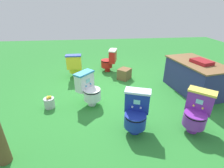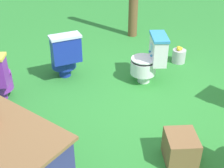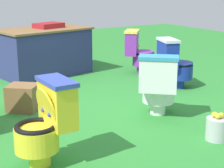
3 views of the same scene
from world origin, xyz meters
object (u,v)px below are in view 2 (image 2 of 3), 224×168
(small_crate, at_px, (180,148))
(lemon_bucket, at_px, (179,56))
(toilet_white, at_px, (150,59))
(toilet_blue, at_px, (65,55))

(small_crate, bearing_deg, lemon_bucket, -54.81)
(toilet_white, relative_size, small_crate, 2.10)
(toilet_blue, bearing_deg, small_crate, -75.49)
(toilet_blue, xyz_separation_m, lemon_bucket, (-0.89, -1.66, -0.25))
(toilet_blue, bearing_deg, lemon_bucket, -8.37)
(small_crate, xyz_separation_m, lemon_bucket, (1.31, -1.86, -0.04))
(toilet_blue, relative_size, toilet_white, 1.00)
(toilet_white, xyz_separation_m, small_crate, (-1.25, 1.01, -0.21))
(toilet_white, distance_m, lemon_bucket, 0.89)
(small_crate, relative_size, lemon_bucket, 1.25)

